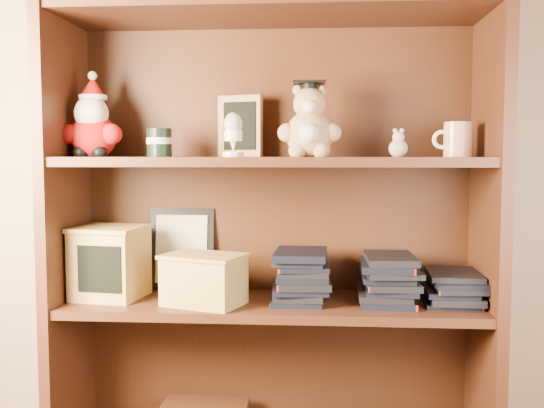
{
  "coord_description": "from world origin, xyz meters",
  "views": [
    {
      "loc": [
        0.07,
        -0.44,
        0.96
      ],
      "look_at": [
        -0.06,
        1.3,
        0.82
      ],
      "focal_mm": 42.0,
      "sensor_mm": 36.0,
      "label": 1
    }
  ],
  "objects": [
    {
      "name": "teacher_mug",
      "position": [
        0.44,
        1.31,
        1.0
      ],
      "size": [
        0.11,
        0.07,
        0.09
      ],
      "color": "silver",
      "rests_on": "shelf_upper"
    },
    {
      "name": "santa_plush",
      "position": [
        -0.56,
        1.3,
        1.04
      ],
      "size": [
        0.17,
        0.13,
        0.25
      ],
      "color": "#A50F0F",
      "rests_on": "shelf_upper"
    },
    {
      "name": "book_stack_right",
      "position": [
        0.44,
        1.3,
        0.6
      ],
      "size": [
        0.14,
        0.2,
        0.1
      ],
      "color": "black",
      "rests_on": "shelf_lower"
    },
    {
      "name": "book_stack_left",
      "position": [
        0.02,
        1.3,
        0.62
      ],
      "size": [
        0.14,
        0.2,
        0.14
      ],
      "color": "black",
      "rests_on": "shelf_lower"
    },
    {
      "name": "treats_box",
      "position": [
        -0.52,
        1.3,
        0.65
      ],
      "size": [
        0.21,
        0.21,
        0.2
      ],
      "color": "tan",
      "rests_on": "shelf_lower"
    },
    {
      "name": "chalkboard_plaque",
      "position": [
        -0.16,
        1.42,
        1.04
      ],
      "size": [
        0.14,
        0.1,
        0.18
      ],
      "color": "#9E7547",
      "rests_on": "shelf_upper"
    },
    {
      "name": "pencils_box",
      "position": [
        -0.24,
        1.24,
        0.62
      ],
      "size": [
        0.25,
        0.21,
        0.14
      ],
      "color": "tan",
      "rests_on": "shelf_lower"
    },
    {
      "name": "book_stack_mid",
      "position": [
        0.26,
        1.3,
        0.61
      ],
      "size": [
        0.14,
        0.2,
        0.13
      ],
      "color": "black",
      "rests_on": "shelf_lower"
    },
    {
      "name": "teachers_tin",
      "position": [
        -0.37,
        1.3,
        0.99
      ],
      "size": [
        0.07,
        0.07,
        0.08
      ],
      "color": "black",
      "rests_on": "shelf_upper"
    },
    {
      "name": "certificate_frame",
      "position": [
        -0.34,
        1.44,
        0.67
      ],
      "size": [
        0.2,
        0.05,
        0.24
      ],
      "color": "black",
      "rests_on": "shelf_lower"
    },
    {
      "name": "grad_teddy_bear",
      "position": [
        0.04,
        1.3,
        1.03
      ],
      "size": [
        0.17,
        0.15,
        0.21
      ],
      "color": "tan",
      "rests_on": "shelf_upper"
    },
    {
      "name": "shelf_upper",
      "position": [
        -0.06,
        1.3,
        0.94
      ],
      "size": [
        1.14,
        0.33,
        0.02
      ],
      "color": "#462414",
      "rests_on": "ground"
    },
    {
      "name": "egg_cup",
      "position": [
        -0.16,
        1.23,
        1.01
      ],
      "size": [
        0.06,
        0.06,
        0.12
      ],
      "color": "white",
      "rests_on": "shelf_upper"
    },
    {
      "name": "pink_figurine",
      "position": [
        0.28,
        1.31,
        0.98
      ],
      "size": [
        0.05,
        0.05,
        0.08
      ],
      "color": "beige",
      "rests_on": "shelf_upper"
    },
    {
      "name": "shelf_lower",
      "position": [
        -0.06,
        1.3,
        0.54
      ],
      "size": [
        1.14,
        0.33,
        0.02
      ],
      "color": "#462414",
      "rests_on": "ground"
    },
    {
      "name": "bookcase",
      "position": [
        -0.06,
        1.36,
        0.78
      ],
      "size": [
        1.2,
        0.35,
        1.6
      ],
      "color": "#462414",
      "rests_on": "ground"
    }
  ]
}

